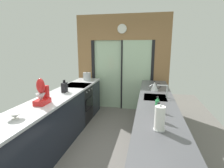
% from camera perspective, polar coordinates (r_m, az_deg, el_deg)
% --- Properties ---
extents(ground_plane, '(5.04, 7.60, 0.02)m').
position_cam_1_polar(ground_plane, '(3.79, -1.21, -16.91)').
color(ground_plane, slate).
extents(back_wall_unit, '(2.64, 0.12, 2.70)m').
position_cam_1_polar(back_wall_unit, '(5.10, 3.26, 8.61)').
color(back_wall_unit, olive).
rests_on(back_wall_unit, ground_plane).
extents(left_counter_run, '(0.62, 3.80, 0.92)m').
position_cam_1_polar(left_counter_run, '(3.49, -18.07, -11.46)').
color(left_counter_run, '#1E232D').
rests_on(left_counter_run, ground_plane).
extents(right_counter_run, '(0.62, 3.80, 0.92)m').
position_cam_1_polar(right_counter_run, '(3.24, 13.85, -13.18)').
color(right_counter_run, '#1E232D').
rests_on(right_counter_run, ground_plane).
extents(sink_faucet, '(0.19, 0.02, 0.23)m').
position_cam_1_polar(sink_faucet, '(3.28, 16.76, -1.59)').
color(sink_faucet, '#B7BABC').
rests_on(sink_faucet, right_counter_run).
extents(oven_range, '(0.60, 0.60, 0.92)m').
position_cam_1_polar(oven_range, '(4.43, -10.92, -6.17)').
color(oven_range, black).
rests_on(oven_range, ground_plane).
extents(mixing_bowl_far, '(0.20, 0.20, 0.09)m').
position_cam_1_polar(mixing_bowl_far, '(2.59, -28.89, -8.85)').
color(mixing_bowl_far, silver).
rests_on(mixing_bowl_far, left_counter_run).
extents(knife_block, '(0.08, 0.14, 0.26)m').
position_cam_1_polar(knife_block, '(3.67, -15.11, -1.04)').
color(knife_block, black).
rests_on(knife_block, left_counter_run).
extents(stand_mixer, '(0.17, 0.27, 0.42)m').
position_cam_1_polar(stand_mixer, '(3.01, -21.75, -3.10)').
color(stand_mixer, red).
rests_on(stand_mixer, left_counter_run).
extents(stock_pot, '(0.22, 0.22, 0.23)m').
position_cam_1_polar(stock_pot, '(4.88, -8.09, 2.48)').
color(stock_pot, '#B7BABC').
rests_on(stock_pot, left_counter_run).
extents(kettle, '(0.24, 0.16, 0.21)m').
position_cam_1_polar(kettle, '(3.80, 13.61, -0.67)').
color(kettle, '#B7BABC').
rests_on(kettle, right_counter_run).
extents(soap_bottle_near, '(0.07, 0.07, 0.23)m').
position_cam_1_polar(soap_bottle_near, '(2.28, 14.73, -9.06)').
color(soap_bottle_near, silver).
rests_on(soap_bottle_near, right_counter_run).
extents(soap_bottle_far, '(0.06, 0.06, 0.22)m').
position_cam_1_polar(soap_bottle_far, '(2.58, 14.38, -6.65)').
color(soap_bottle_far, '#339E56').
rests_on(soap_bottle_far, right_counter_run).
extents(paper_towel_roll, '(0.13, 0.13, 0.30)m').
position_cam_1_polar(paper_towel_roll, '(2.02, 15.16, -10.71)').
color(paper_towel_roll, '#B7BABC').
rests_on(paper_towel_roll, right_counter_run).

